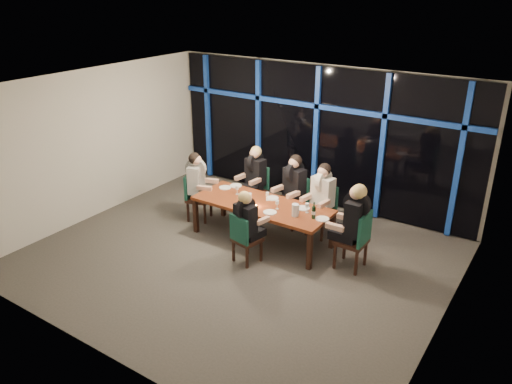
{
  "coord_description": "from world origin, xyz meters",
  "views": [
    {
      "loc": [
        4.53,
        -6.24,
        4.54
      ],
      "look_at": [
        0.0,
        0.6,
        1.05
      ],
      "focal_mm": 35.0,
      "sensor_mm": 36.0,
      "label": 1
    }
  ],
  "objects_px": {
    "chair_far_mid": "(296,198)",
    "diner_far_left": "(254,170)",
    "diner_far_right": "(322,190)",
    "diner_near_mid": "(247,216)",
    "diner_end_right": "(354,214)",
    "water_pitcher": "(295,210)",
    "diner_end_left": "(198,177)",
    "wine_bottle": "(314,212)",
    "chair_far_right": "(323,207)",
    "dining_table": "(262,207)",
    "chair_end_left": "(195,194)",
    "chair_near_mid": "(244,237)",
    "chair_end_right": "(357,238)",
    "chair_far_left": "(257,186)",
    "diner_far_mid": "(293,181)"
  },
  "relations": [
    {
      "from": "diner_far_right",
      "to": "diner_near_mid",
      "type": "relative_size",
      "value": 1.08
    },
    {
      "from": "diner_near_mid",
      "to": "chair_near_mid",
      "type": "bearing_deg",
      "value": 90.0
    },
    {
      "from": "chair_far_right",
      "to": "wine_bottle",
      "type": "bearing_deg",
      "value": -65.97
    },
    {
      "from": "diner_far_right",
      "to": "water_pitcher",
      "type": "relative_size",
      "value": 4.31
    },
    {
      "from": "chair_end_right",
      "to": "chair_near_mid",
      "type": "bearing_deg",
      "value": -61.51
    },
    {
      "from": "chair_near_mid",
      "to": "diner_far_right",
      "type": "distance_m",
      "value": 1.83
    },
    {
      "from": "chair_end_right",
      "to": "chair_far_right",
      "type": "bearing_deg",
      "value": -128.78
    },
    {
      "from": "dining_table",
      "to": "chair_near_mid",
      "type": "relative_size",
      "value": 2.84
    },
    {
      "from": "chair_near_mid",
      "to": "wine_bottle",
      "type": "height_order",
      "value": "wine_bottle"
    },
    {
      "from": "dining_table",
      "to": "diner_end_left",
      "type": "relative_size",
      "value": 2.74
    },
    {
      "from": "chair_end_right",
      "to": "diner_far_left",
      "type": "height_order",
      "value": "diner_far_left"
    },
    {
      "from": "chair_far_left",
      "to": "chair_far_right",
      "type": "height_order",
      "value": "chair_far_right"
    },
    {
      "from": "chair_far_mid",
      "to": "wine_bottle",
      "type": "relative_size",
      "value": 3.33
    },
    {
      "from": "diner_far_right",
      "to": "diner_near_mid",
      "type": "distance_m",
      "value": 1.7
    },
    {
      "from": "diner_end_right",
      "to": "water_pitcher",
      "type": "xyz_separation_m",
      "value": [
        -1.02,
        -0.13,
        -0.14
      ]
    },
    {
      "from": "chair_end_left",
      "to": "diner_end_left",
      "type": "distance_m",
      "value": 0.39
    },
    {
      "from": "chair_end_left",
      "to": "wine_bottle",
      "type": "bearing_deg",
      "value": -109.72
    },
    {
      "from": "chair_end_right",
      "to": "chair_end_left",
      "type": "bearing_deg",
      "value": -89.58
    },
    {
      "from": "chair_far_right",
      "to": "diner_far_right",
      "type": "xyz_separation_m",
      "value": [
        -0.01,
        -0.08,
        0.39
      ]
    },
    {
      "from": "dining_table",
      "to": "water_pitcher",
      "type": "bearing_deg",
      "value": -9.0
    },
    {
      "from": "diner_far_left",
      "to": "chair_near_mid",
      "type": "bearing_deg",
      "value": -53.8
    },
    {
      "from": "chair_far_left",
      "to": "diner_far_right",
      "type": "height_order",
      "value": "diner_far_right"
    },
    {
      "from": "chair_end_left",
      "to": "diner_far_right",
      "type": "xyz_separation_m",
      "value": [
        2.45,
        0.77,
        0.4
      ]
    },
    {
      "from": "diner_far_mid",
      "to": "wine_bottle",
      "type": "xyz_separation_m",
      "value": [
        0.91,
        -0.88,
        -0.09
      ]
    },
    {
      "from": "chair_far_right",
      "to": "wine_bottle",
      "type": "relative_size",
      "value": 3.27
    },
    {
      "from": "chair_far_mid",
      "to": "chair_end_left",
      "type": "bearing_deg",
      "value": -139.64
    },
    {
      "from": "chair_far_mid",
      "to": "diner_end_left",
      "type": "bearing_deg",
      "value": -139.31
    },
    {
      "from": "diner_far_left",
      "to": "wine_bottle",
      "type": "height_order",
      "value": "diner_far_left"
    },
    {
      "from": "diner_far_left",
      "to": "diner_end_right",
      "type": "bearing_deg",
      "value": -12.91
    },
    {
      "from": "chair_end_left",
      "to": "chair_near_mid",
      "type": "xyz_separation_m",
      "value": [
        1.83,
        -0.9,
        -0.03
      ]
    },
    {
      "from": "chair_near_mid",
      "to": "chair_end_right",
      "type": "bearing_deg",
      "value": -140.18
    },
    {
      "from": "chair_far_mid",
      "to": "diner_far_left",
      "type": "height_order",
      "value": "diner_far_left"
    },
    {
      "from": "chair_far_mid",
      "to": "diner_end_left",
      "type": "height_order",
      "value": "diner_end_left"
    },
    {
      "from": "wine_bottle",
      "to": "water_pitcher",
      "type": "bearing_deg",
      "value": -164.36
    },
    {
      "from": "chair_far_right",
      "to": "diner_end_left",
      "type": "bearing_deg",
      "value": -152.11
    },
    {
      "from": "chair_end_left",
      "to": "diner_end_right",
      "type": "distance_m",
      "value": 3.45
    },
    {
      "from": "chair_far_left",
      "to": "water_pitcher",
      "type": "relative_size",
      "value": 4.38
    },
    {
      "from": "chair_end_left",
      "to": "chair_end_right",
      "type": "relative_size",
      "value": 0.93
    },
    {
      "from": "water_pitcher",
      "to": "chair_far_right",
      "type": "bearing_deg",
      "value": 85.12
    },
    {
      "from": "dining_table",
      "to": "chair_far_mid",
      "type": "height_order",
      "value": "chair_far_mid"
    },
    {
      "from": "diner_far_right",
      "to": "diner_near_mid",
      "type": "height_order",
      "value": "diner_far_right"
    },
    {
      "from": "chair_far_right",
      "to": "chair_end_left",
      "type": "bearing_deg",
      "value": -152.12
    },
    {
      "from": "diner_far_right",
      "to": "diner_end_right",
      "type": "distance_m",
      "value": 1.23
    },
    {
      "from": "diner_far_mid",
      "to": "diner_far_right",
      "type": "bearing_deg",
      "value": 8.08
    },
    {
      "from": "wine_bottle",
      "to": "water_pitcher",
      "type": "relative_size",
      "value": 1.35
    },
    {
      "from": "chair_end_right",
      "to": "diner_end_right",
      "type": "relative_size",
      "value": 1.03
    },
    {
      "from": "diner_end_left",
      "to": "water_pitcher",
      "type": "relative_size",
      "value": 4.25
    },
    {
      "from": "diner_end_right",
      "to": "diner_near_mid",
      "type": "xyz_separation_m",
      "value": [
        -1.57,
        -0.82,
        -0.13
      ]
    },
    {
      "from": "dining_table",
      "to": "diner_near_mid",
      "type": "bearing_deg",
      "value": -74.96
    },
    {
      "from": "diner_end_right",
      "to": "water_pitcher",
      "type": "distance_m",
      "value": 1.04
    }
  ]
}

